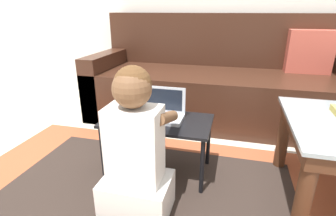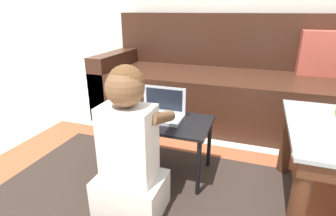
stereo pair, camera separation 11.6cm
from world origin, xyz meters
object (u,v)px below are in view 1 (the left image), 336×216
computer_mouse (128,116)px  person_seated (136,153)px  laptop_desk (157,126)px  laptop (161,113)px  couch (218,84)px

computer_mouse → person_seated: 0.38m
laptop_desk → laptop: 0.08m
couch → computer_mouse: bearing=-112.9°
couch → laptop_desk: bearing=-104.9°
laptop_desk → laptop: size_ratio=2.37×
couch → laptop_desk: size_ratio=3.59×
laptop_desk → laptop: bearing=61.7°
laptop_desk → couch: bearing=75.1°
laptop_desk → laptop: laptop is taller
laptop_desk → computer_mouse: size_ratio=6.22×
laptop → computer_mouse: (-0.19, -0.05, -0.02)m
computer_mouse → person_seated: person_seated is taller
laptop → computer_mouse: laptop is taller
laptop_desk → computer_mouse: 0.18m
laptop → computer_mouse: size_ratio=2.63×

